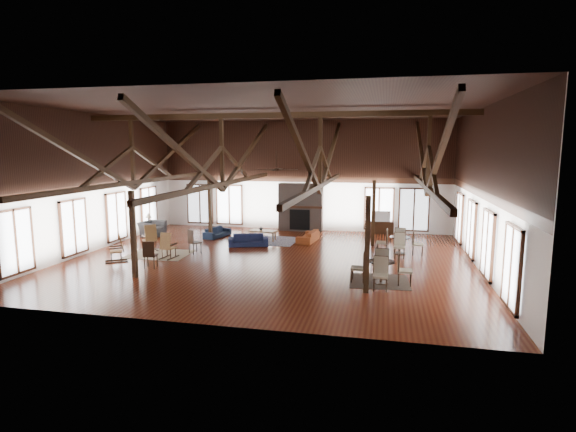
% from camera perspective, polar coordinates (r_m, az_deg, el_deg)
% --- Properties ---
extents(floor, '(16.00, 16.00, 0.00)m').
position_cam_1_polar(floor, '(18.41, -2.24, -5.52)').
color(floor, '#592612').
rests_on(floor, ground).
extents(ceiling, '(16.00, 14.00, 0.02)m').
position_cam_1_polar(ceiling, '(17.92, -2.35, 13.44)').
color(ceiling, black).
rests_on(ceiling, wall_back).
extents(wall_back, '(16.00, 0.02, 6.00)m').
position_cam_1_polar(wall_back, '(24.74, 1.79, 5.14)').
color(wall_back, silver).
rests_on(wall_back, floor).
extents(wall_front, '(16.00, 0.02, 6.00)m').
position_cam_1_polar(wall_front, '(11.31, -11.21, 0.90)').
color(wall_front, silver).
rests_on(wall_front, floor).
extents(wall_left, '(0.02, 14.00, 6.00)m').
position_cam_1_polar(wall_left, '(21.37, -23.60, 3.89)').
color(wall_left, silver).
rests_on(wall_left, floor).
extents(wall_right, '(0.02, 14.00, 6.00)m').
position_cam_1_polar(wall_right, '(17.70, 23.70, 3.06)').
color(wall_right, silver).
rests_on(wall_right, floor).
extents(roof_truss, '(15.60, 14.07, 3.14)m').
position_cam_1_polar(roof_truss, '(17.86, -2.31, 7.12)').
color(roof_truss, '#331D0E').
rests_on(roof_truss, wall_back).
extents(post_grid, '(8.16, 7.16, 3.05)m').
position_cam_1_polar(post_grid, '(18.09, -2.27, -0.83)').
color(post_grid, '#331D0E').
rests_on(post_grid, floor).
extents(fireplace, '(2.50, 0.69, 2.60)m').
position_cam_1_polar(fireplace, '(24.57, 1.63, 1.11)').
color(fireplace, '#6A5A51').
rests_on(fireplace, floor).
extents(ceiling_fan, '(1.60, 1.60, 0.75)m').
position_cam_1_polar(ceiling_fan, '(16.78, -1.51, 6.02)').
color(ceiling_fan, black).
rests_on(ceiling_fan, roof_truss).
extents(sofa_navy_front, '(1.97, 1.23, 0.54)m').
position_cam_1_polar(sofa_navy_front, '(20.93, -5.06, -3.07)').
color(sofa_navy_front, '#141A38').
rests_on(sofa_navy_front, floor).
extents(sofa_navy_left, '(1.77, 1.03, 0.49)m').
position_cam_1_polar(sofa_navy_left, '(23.24, -8.97, -2.04)').
color(sofa_navy_left, '#131D34').
rests_on(sofa_navy_left, floor).
extents(sofa_orange, '(1.88, 0.91, 0.53)m').
position_cam_1_polar(sofa_orange, '(21.80, 2.55, -2.58)').
color(sofa_orange, brown).
rests_on(sofa_orange, floor).
extents(coffee_table, '(1.45, 0.92, 0.51)m').
position_cam_1_polar(coffee_table, '(22.03, -3.19, -1.96)').
color(coffee_table, brown).
rests_on(coffee_table, floor).
extents(vase, '(0.21, 0.21, 0.18)m').
position_cam_1_polar(vase, '(22.06, -3.45, -1.56)').
color(vase, '#B2B2B2').
rests_on(vase, coffee_table).
extents(armchair, '(1.30, 1.17, 0.76)m').
position_cam_1_polar(armchair, '(24.19, -16.85, -1.56)').
color(armchair, '#2B2C2E').
rests_on(armchair, floor).
extents(side_table_lamp, '(0.45, 0.45, 1.15)m').
position_cam_1_polar(side_table_lamp, '(24.70, -17.25, -1.24)').
color(side_table_lamp, black).
rests_on(side_table_lamp, floor).
extents(rocking_chair_a, '(0.98, 0.99, 1.17)m').
position_cam_1_polar(rocking_chair_a, '(20.74, -17.10, -2.73)').
color(rocking_chair_a, olive).
rests_on(rocking_chair_a, floor).
extents(rocking_chair_b, '(0.54, 0.89, 1.09)m').
position_cam_1_polar(rocking_chair_b, '(19.06, -15.09, -3.74)').
color(rocking_chair_b, olive).
rests_on(rocking_chair_b, floor).
extents(rocking_chair_c, '(0.95, 0.84, 1.09)m').
position_cam_1_polar(rocking_chair_c, '(19.18, -20.71, -3.93)').
color(rocking_chair_c, olive).
rests_on(rocking_chair_c, floor).
extents(side_chair_a, '(0.63, 0.63, 1.06)m').
position_cam_1_polar(side_chair_a, '(19.65, -12.00, -2.95)').
color(side_chair_a, black).
rests_on(side_chair_a, floor).
extents(side_chair_b, '(0.52, 0.52, 1.06)m').
position_cam_1_polar(side_chair_b, '(17.68, -17.17, -4.44)').
color(side_chair_b, black).
rests_on(side_chair_b, floor).
extents(cafe_table_near, '(2.03, 2.03, 1.06)m').
position_cam_1_polar(cafe_table_near, '(15.41, 11.76, -6.45)').
color(cafe_table_near, black).
rests_on(cafe_table_near, floor).
extents(cafe_table_far, '(1.99, 1.99, 1.03)m').
position_cam_1_polar(cafe_table_far, '(19.79, 14.02, -3.23)').
color(cafe_table_far, black).
rests_on(cafe_table_far, floor).
extents(cup_near, '(0.15, 0.15, 0.09)m').
position_cam_1_polar(cup_near, '(15.29, 12.07, -5.48)').
color(cup_near, '#B2B2B2').
rests_on(cup_near, cafe_table_near).
extents(cup_far, '(0.13, 0.13, 0.09)m').
position_cam_1_polar(cup_far, '(19.74, 13.85, -2.46)').
color(cup_far, '#B2B2B2').
rests_on(cup_far, cafe_table_far).
extents(tv_console, '(1.30, 0.49, 0.65)m').
position_cam_1_polar(tv_console, '(24.39, 11.74, -1.42)').
color(tv_console, black).
rests_on(tv_console, floor).
extents(television, '(0.98, 0.20, 0.56)m').
position_cam_1_polar(television, '(24.29, 11.69, -0.01)').
color(television, '#B2B2B2').
rests_on(television, tv_console).
extents(rug_tan, '(2.60, 2.08, 0.01)m').
position_cam_1_polar(rug_tan, '(20.01, -16.01, -4.68)').
color(rug_tan, tan).
rests_on(rug_tan, floor).
extents(rug_navy, '(3.13, 2.41, 0.01)m').
position_cam_1_polar(rug_navy, '(22.15, -2.80, -3.09)').
color(rug_navy, '#191946').
rests_on(rug_navy, floor).
extents(rug_dark, '(2.09, 1.92, 0.01)m').
position_cam_1_polar(rug_dark, '(15.74, 11.50, -8.12)').
color(rug_dark, black).
rests_on(rug_dark, floor).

